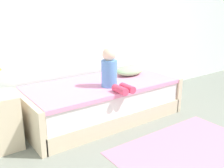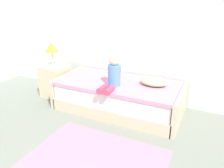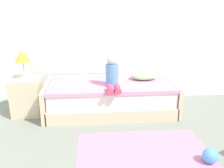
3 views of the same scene
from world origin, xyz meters
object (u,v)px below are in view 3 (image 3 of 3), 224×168
object	(u,v)px
pillow	(144,76)
toy_ball	(210,156)
bed	(111,97)
child_figure	(112,74)
nightstand	(27,96)
table_lamp	(22,57)

from	to	relation	value
pillow	toy_ball	world-z (taller)	pillow
bed	child_figure	world-z (taller)	child_figure
nightstand	pillow	bearing A→B (deg)	2.97
bed	nightstand	size ratio (longest dim) A/B	3.52
table_lamp	child_figure	world-z (taller)	table_lamp
bed	child_figure	xyz separation A→B (m)	(0.01, -0.23, 0.46)
nightstand	pillow	size ratio (longest dim) A/B	1.36
child_figure	pillow	size ratio (longest dim) A/B	1.16
pillow	toy_ball	distance (m)	1.74
table_lamp	pillow	world-z (taller)	table_lamp
bed	toy_ball	distance (m)	1.82
bed	table_lamp	world-z (taller)	table_lamp
nightstand	pillow	xyz separation A→B (m)	(1.92, 0.10, 0.26)
table_lamp	toy_ball	distance (m)	2.92
toy_ball	table_lamp	bearing A→B (deg)	147.18
bed	child_figure	size ratio (longest dim) A/B	4.14
table_lamp	child_figure	xyz separation A→B (m)	(1.36, -0.23, -0.23)
table_lamp	pillow	bearing A→B (deg)	2.97
pillow	child_figure	bearing A→B (deg)	-149.80
nightstand	table_lamp	xyz separation A→B (m)	(0.00, 0.00, 0.64)
table_lamp	pillow	xyz separation A→B (m)	(1.92, 0.10, -0.37)
nightstand	toy_ball	world-z (taller)	nightstand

